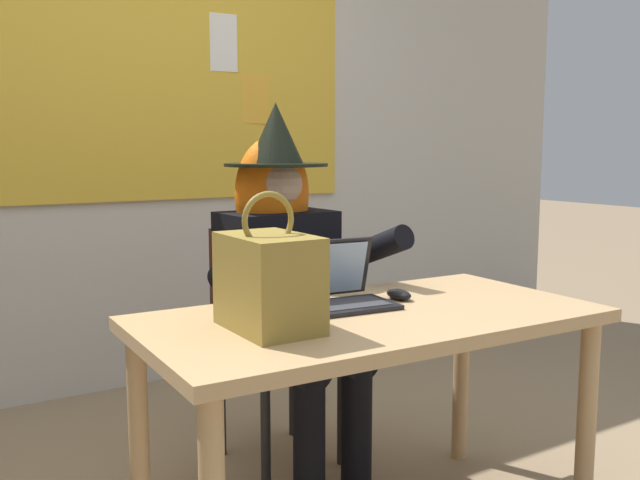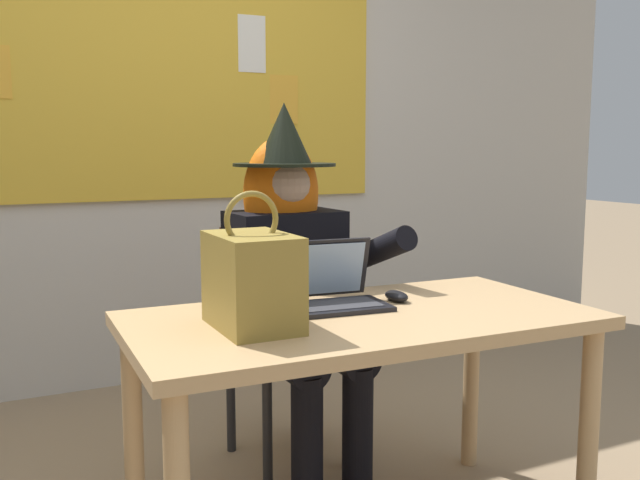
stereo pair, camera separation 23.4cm
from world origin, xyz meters
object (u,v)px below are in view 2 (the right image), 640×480
object	(u,v)px
person_costumed	(292,263)
laptop	(329,292)
desk_main	(362,344)
chair_at_desk	(278,327)
computer_mouse	(396,296)
handbag	(252,280)

from	to	relation	value
person_costumed	laptop	distance (m)	0.46
desk_main	chair_at_desk	world-z (taller)	chair_at_desk
person_costumed	computer_mouse	xyz separation A→B (m)	(0.15, -0.49, -0.04)
computer_mouse	chair_at_desk	bearing A→B (deg)	104.65
person_costumed	desk_main	bearing A→B (deg)	-5.27
laptop	computer_mouse	bearing A→B (deg)	-3.33
person_costumed	chair_at_desk	bearing A→B (deg)	-178.65
chair_at_desk	person_costumed	size ratio (longest dim) A/B	0.66
desk_main	handbag	distance (m)	0.42
chair_at_desk	person_costumed	xyz separation A→B (m)	(0.01, -0.12, 0.27)
chair_at_desk	person_costumed	distance (m)	0.30
desk_main	chair_at_desk	size ratio (longest dim) A/B	1.55
person_costumed	computer_mouse	size ratio (longest dim) A/B	13.27
laptop	handbag	xyz separation A→B (m)	(-0.31, -0.14, 0.09)
person_costumed	laptop	world-z (taller)	person_costumed
person_costumed	computer_mouse	distance (m)	0.51
chair_at_desk	handbag	world-z (taller)	handbag
person_costumed	computer_mouse	bearing A→B (deg)	15.24
laptop	computer_mouse	world-z (taller)	laptop
desk_main	handbag	xyz separation A→B (m)	(-0.35, -0.01, 0.23)
desk_main	person_costumed	size ratio (longest dim) A/B	1.02
desk_main	computer_mouse	distance (m)	0.24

